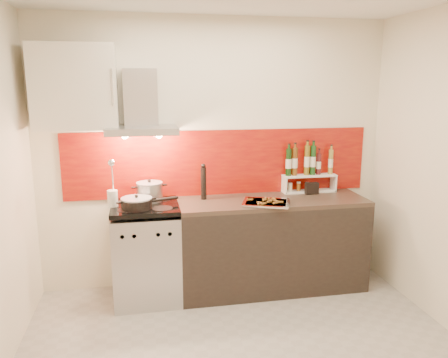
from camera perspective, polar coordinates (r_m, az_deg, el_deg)
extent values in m
cube|color=silver|center=(4.28, -1.13, 3.22)|extent=(3.40, 0.02, 2.60)
cube|color=maroon|center=(4.29, -0.44, 2.16)|extent=(3.00, 0.02, 0.64)
cube|color=#B7B7BA|center=(4.17, -10.03, -9.80)|extent=(0.60, 0.60, 0.84)
cube|color=black|center=(3.94, -9.91, -12.58)|extent=(0.50, 0.02, 0.40)
cube|color=#B7B7BA|center=(3.79, -10.12, -7.22)|extent=(0.56, 0.02, 0.12)
cube|color=#FF190C|center=(3.79, -10.12, -7.25)|extent=(0.10, 0.01, 0.04)
cube|color=black|center=(4.02, -10.28, -3.58)|extent=(0.60, 0.60, 0.04)
cube|color=black|center=(4.34, 6.20, -8.64)|extent=(1.80, 0.60, 0.86)
cube|color=#34271F|center=(4.20, 6.34, -2.90)|extent=(1.80, 0.60, 0.04)
cube|color=#B7B7BA|center=(3.94, -10.68, 6.33)|extent=(0.62, 0.50, 0.06)
cube|color=#B7B7BA|center=(4.07, -10.85, 10.46)|extent=(0.30, 0.18, 0.50)
sphere|color=#FFD18C|center=(3.94, -12.84, 5.66)|extent=(0.07, 0.07, 0.07)
sphere|color=#FFD18C|center=(3.95, -8.46, 5.83)|extent=(0.07, 0.07, 0.07)
cube|color=beige|center=(4.03, -18.89, 11.29)|extent=(0.70, 0.35, 0.72)
cylinder|color=#B7B7BA|center=(4.10, -9.69, -1.73)|extent=(0.24, 0.24, 0.17)
cylinder|color=#99999E|center=(4.08, -9.73, -0.51)|extent=(0.24, 0.24, 0.01)
sphere|color=black|center=(4.08, -9.74, -0.21)|extent=(0.03, 0.03, 0.03)
cylinder|color=black|center=(3.89, -11.34, -3.19)|extent=(0.27, 0.27, 0.08)
cylinder|color=#99999E|center=(3.88, -11.37, -2.51)|extent=(0.27, 0.27, 0.01)
sphere|color=black|center=(3.88, -11.38, -2.21)|extent=(0.03, 0.03, 0.03)
cylinder|color=black|center=(3.97, -7.76, -2.62)|extent=(0.25, 0.11, 0.03)
cylinder|color=silver|center=(4.00, -14.34, -2.53)|extent=(0.09, 0.09, 0.16)
cylinder|color=silver|center=(3.95, -14.35, 0.31)|extent=(0.01, 0.07, 0.29)
sphere|color=silver|center=(3.87, -14.51, 2.07)|extent=(0.06, 0.06, 0.06)
cylinder|color=black|center=(4.14, -2.69, -0.59)|extent=(0.05, 0.05, 0.31)
sphere|color=black|center=(4.10, -2.71, 1.73)|extent=(0.04, 0.04, 0.04)
cube|color=white|center=(4.54, 10.99, -1.55)|extent=(0.55, 0.15, 0.01)
cube|color=white|center=(4.43, 7.86, -0.75)|extent=(0.01, 0.15, 0.15)
cube|color=white|center=(4.62, 14.07, -0.45)|extent=(0.02, 0.15, 0.15)
cube|color=white|center=(4.50, 11.08, 0.45)|extent=(0.55, 0.15, 0.02)
cylinder|color=black|center=(4.39, 8.44, 2.18)|extent=(0.06, 0.06, 0.27)
cylinder|color=#58330F|center=(4.42, 9.22, 2.25)|extent=(0.06, 0.06, 0.28)
cylinder|color=brown|center=(4.46, 10.78, 2.43)|extent=(0.05, 0.05, 0.30)
cylinder|color=#153915|center=(4.48, 11.54, 2.42)|extent=(0.06, 0.06, 0.30)
cylinder|color=#4B1418|center=(4.51, 12.26, 1.92)|extent=(0.05, 0.05, 0.21)
cylinder|color=olive|center=(4.56, 13.76, 2.19)|extent=(0.05, 0.05, 0.25)
cylinder|color=beige|center=(4.46, 8.64, -1.13)|extent=(0.04, 0.04, 0.07)
cylinder|color=brown|center=(4.49, 9.72, -1.03)|extent=(0.04, 0.04, 0.08)
cylinder|color=#433221|center=(4.52, 10.78, -1.04)|extent=(0.04, 0.04, 0.07)
cube|color=black|center=(4.43, 11.39, -1.19)|extent=(0.14, 0.07, 0.11)
cube|color=silver|center=(4.02, 5.54, -3.14)|extent=(0.48, 0.43, 0.01)
cube|color=silver|center=(4.01, 5.55, -3.01)|extent=(0.51, 0.45, 0.01)
cube|color=red|center=(4.01, 5.55, -3.01)|extent=(0.43, 0.38, 0.01)
cube|color=brown|center=(3.92, 5.23, -3.21)|extent=(0.06, 0.04, 0.01)
cube|color=brown|center=(3.99, 7.37, -2.99)|extent=(0.06, 0.03, 0.01)
cube|color=brown|center=(3.92, 4.55, -3.21)|extent=(0.04, 0.06, 0.01)
cube|color=brown|center=(4.00, 5.97, -2.93)|extent=(0.05, 0.04, 0.01)
cube|color=brown|center=(3.92, 4.88, -3.22)|extent=(0.04, 0.05, 0.01)
cube|color=brown|center=(3.95, 6.72, -3.12)|extent=(0.06, 0.03, 0.01)
cube|color=brown|center=(4.10, 6.54, -2.55)|extent=(0.03, 0.06, 0.01)
cube|color=brown|center=(4.07, 6.33, -2.68)|extent=(0.06, 0.02, 0.01)
cube|color=brown|center=(4.08, 5.75, -2.62)|extent=(0.05, 0.05, 0.01)
cube|color=brown|center=(4.08, 5.73, -2.62)|extent=(0.04, 0.05, 0.01)
cube|color=brown|center=(4.07, 5.39, -2.63)|extent=(0.06, 0.03, 0.01)
cube|color=brown|center=(4.05, 5.37, -2.73)|extent=(0.05, 0.04, 0.01)
cube|color=brown|center=(4.02, 6.79, -2.85)|extent=(0.04, 0.06, 0.01)
cube|color=brown|center=(3.95, 4.68, -3.09)|extent=(0.05, 0.05, 0.01)
cube|color=brown|center=(4.10, 5.59, -2.53)|extent=(0.03, 0.06, 0.01)
cube|color=brown|center=(4.05, 3.44, -2.69)|extent=(0.05, 0.02, 0.01)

